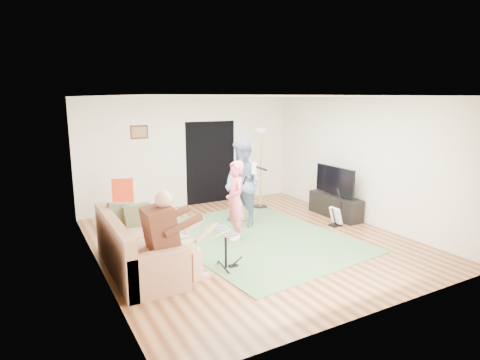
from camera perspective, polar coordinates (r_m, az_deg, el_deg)
name	(u,v)px	position (r m, az deg, el deg)	size (l,w,h in m)	color
floor	(251,241)	(7.73, 1.61, -8.64)	(6.00, 6.00, 0.00)	brown
walls	(252,171)	(7.37, 1.67, 1.26)	(5.50, 6.00, 2.70)	silver
ceiling	(252,96)	(7.25, 1.74, 11.81)	(6.00, 6.00, 0.00)	white
window_blinds	(93,172)	(6.60, -20.23, 1.09)	(2.05, 2.05, 0.00)	brown
doorway	(211,163)	(10.29, -4.18, 2.49)	(2.10, 2.10, 0.00)	black
picture_frame	(139,132)	(9.58, -14.15, 6.63)	(0.42, 0.03, 0.32)	#3F2314
area_rug	(256,237)	(7.89, 2.26, -8.14)	(3.00, 3.95, 0.02)	#4C7346
sofa	(133,253)	(6.59, -14.94, -9.96)	(0.90, 2.19, 0.89)	#A97154
drummer	(173,246)	(6.03, -9.51, -9.27)	(0.90, 0.51, 1.39)	#512716
drum_kit	(226,252)	(6.44, -2.02, -10.19)	(0.35, 0.63, 0.65)	black
singer	(236,201)	(7.56, -0.64, -3.01)	(0.56, 0.37, 1.53)	#FF6E7B
microphone	(245,180)	(7.57, 0.68, -0.06)	(0.06, 0.06, 0.24)	black
guitarist	(243,184)	(8.39, 0.41, -0.52)	(0.88, 0.69, 1.82)	slate
guitar_held	(251,167)	(8.43, 1.60, 1.79)	(0.12, 0.60, 0.26)	white
guitar_spare	(336,215)	(8.76, 13.49, -4.90)	(0.29, 0.26, 0.81)	black
torchiere_lamp	(261,154)	(9.75, 3.00, 3.67)	(0.35, 0.35, 1.94)	black
dining_chair	(123,213)	(8.52, -16.28, -4.52)	(0.55, 0.57, 1.05)	tan
tv_cabinet	(335,206)	(9.44, 13.39, -3.60)	(0.40, 1.40, 0.50)	black
television	(335,180)	(9.27, 13.33, -0.06)	(0.06, 1.18, 0.63)	black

